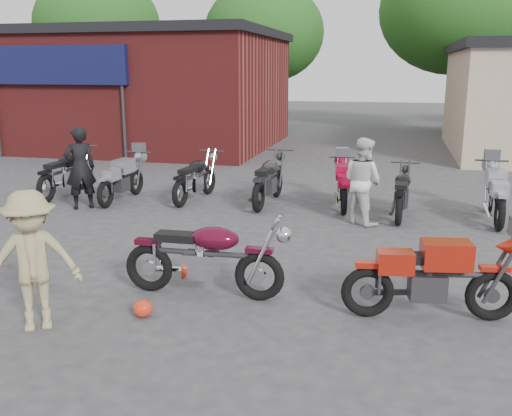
% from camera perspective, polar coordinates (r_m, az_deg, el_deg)
% --- Properties ---
extents(ground, '(90.00, 90.00, 0.00)m').
position_cam_1_polar(ground, '(7.32, 0.16, -9.63)').
color(ground, '#373639').
extents(brick_building, '(12.00, 8.00, 4.00)m').
position_cam_1_polar(brick_building, '(23.11, -13.75, 11.19)').
color(brick_building, maroon).
rests_on(brick_building, ground).
extents(tree_0, '(6.56, 6.56, 8.20)m').
position_cam_1_polar(tree_0, '(32.52, -15.43, 15.46)').
color(tree_0, '#134412').
rests_on(tree_0, ground).
extents(tree_1, '(5.92, 5.92, 7.40)m').
position_cam_1_polar(tree_1, '(29.28, 0.81, 15.39)').
color(tree_1, '#134412').
rests_on(tree_1, ground).
extents(tree_2, '(7.04, 7.04, 8.80)m').
position_cam_1_polar(tree_2, '(28.67, 19.38, 16.07)').
color(tree_2, '#134412').
rests_on(tree_2, ground).
extents(vintage_motorcycle, '(2.09, 0.73, 1.20)m').
position_cam_1_polar(vintage_motorcycle, '(7.41, -5.03, -4.42)').
color(vintage_motorcycle, '#48091B').
rests_on(vintage_motorcycle, ground).
extents(sportbike, '(2.08, 0.98, 1.16)m').
position_cam_1_polar(sportbike, '(7.04, 17.41, -6.21)').
color(sportbike, '#A81A0E').
rests_on(sportbike, ground).
extents(helmet, '(0.31, 0.31, 0.22)m').
position_cam_1_polar(helmet, '(7.07, -11.26, -9.81)').
color(helmet, red).
rests_on(helmet, ground).
extents(person_dark, '(0.76, 0.73, 1.75)m').
position_cam_1_polar(person_dark, '(12.53, -17.18, 3.84)').
color(person_dark, black).
rests_on(person_dark, ground).
extents(person_light, '(1.02, 0.98, 1.66)m').
position_cam_1_polar(person_light, '(11.00, 10.59, 2.67)').
color(person_light, silver).
rests_on(person_light, ground).
extents(person_tan, '(1.21, 1.07, 1.62)m').
position_cam_1_polar(person_tan, '(6.88, -21.47, -4.96)').
color(person_tan, tan).
rests_on(person_tan, ground).
extents(row_bike_0, '(0.71, 2.06, 1.19)m').
position_cam_1_polar(row_bike_0, '(14.02, -18.53, 3.60)').
color(row_bike_0, black).
rests_on(row_bike_0, ground).
extents(row_bike_1, '(0.70, 1.93, 1.11)m').
position_cam_1_polar(row_bike_1, '(13.10, -13.28, 3.10)').
color(row_bike_1, gray).
rests_on(row_bike_1, ground).
extents(row_bike_2, '(0.87, 2.02, 1.13)m').
position_cam_1_polar(row_bike_2, '(12.87, -6.07, 3.26)').
color(row_bike_2, black).
rests_on(row_bike_2, ground).
extents(row_bike_3, '(0.79, 2.12, 1.21)m').
position_cam_1_polar(row_bike_3, '(12.44, 1.29, 3.14)').
color(row_bike_3, '#252427').
rests_on(row_bike_3, ground).
extents(row_bike_4, '(0.86, 1.92, 1.08)m').
position_cam_1_polar(row_bike_4, '(12.30, 8.68, 2.54)').
color(row_bike_4, '#A20D2F').
rests_on(row_bike_4, ground).
extents(row_bike_5, '(0.73, 1.91, 1.09)m').
position_cam_1_polar(row_bike_5, '(11.74, 14.40, 1.76)').
color(row_bike_5, black).
rests_on(row_bike_5, ground).
extents(row_bike_6, '(0.72, 2.05, 1.18)m').
position_cam_1_polar(row_bike_6, '(11.99, 22.83, 1.57)').
color(row_bike_6, '#9799A5').
rests_on(row_bike_6, ground).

